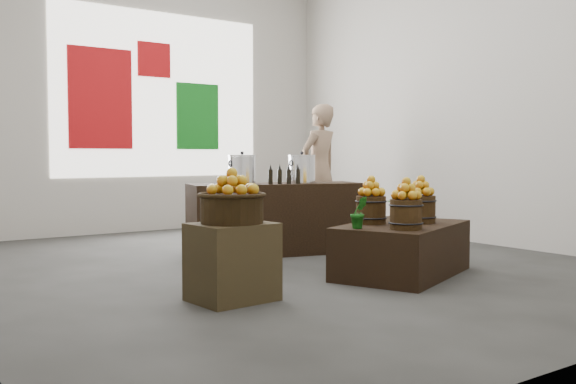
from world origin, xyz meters
TOP-DOWN VIEW (x-y plane):
  - ground at (0.00, 0.00)m, footprint 7.00×7.00m
  - back_wall at (0.00, 3.50)m, footprint 6.00×0.04m
  - back_opening at (0.30, 3.48)m, footprint 3.20×0.02m
  - deco_red_left at (-0.60, 3.47)m, footprint 0.90×0.04m
  - deco_green_right at (0.90, 3.47)m, footprint 0.70×0.04m
  - deco_red_upper at (0.20, 3.47)m, footprint 0.50×0.04m
  - crate at (-1.18, -1.15)m, footprint 0.63×0.53m
  - wicker_basket at (-1.18, -1.15)m, footprint 0.48×0.48m
  - apples_in_basket at (-1.18, -1.15)m, footprint 0.37×0.37m
  - display_table at (0.64, -1.15)m, footprint 1.60×1.31m
  - apple_bucket_front_left at (0.35, -1.48)m, footprint 0.28×0.28m
  - apples_in_bucket_front_left at (0.35, -1.48)m, footprint 0.21×0.21m
  - apple_bucket_front_right at (0.85, -1.18)m, footprint 0.28×0.28m
  - apples_in_bucket_front_right at (0.85, -1.18)m, footprint 0.21×0.21m
  - apple_bucket_rear at (0.41, -0.97)m, footprint 0.28×0.28m
  - apples_in_bucket_rear at (0.41, -0.97)m, footprint 0.21×0.21m
  - herb_garnish_right at (0.91, -0.84)m, footprint 0.29×0.26m
  - herb_garnish_left at (0.06, -1.20)m, footprint 0.19×0.17m
  - counter at (0.41, 0.60)m, footprint 2.04×1.10m
  - stock_pot_left at (0.03, 0.70)m, footprint 0.30×0.30m
  - stock_pot_center at (0.71, 0.52)m, footprint 0.30×0.30m
  - oil_cruets at (0.36, 0.41)m, footprint 0.29×0.12m
  - shopper at (1.91, 1.74)m, footprint 0.74×0.57m

SIDE VIEW (x-z plane):
  - ground at x=0.00m, z-range 0.00..0.00m
  - display_table at x=0.64m, z-range 0.00..0.48m
  - crate at x=-1.18m, z-range 0.00..0.60m
  - counter at x=0.41m, z-range 0.00..0.80m
  - apple_bucket_front_left at x=0.35m, z-range 0.48..0.73m
  - apple_bucket_front_right at x=0.85m, z-range 0.48..0.73m
  - apple_bucket_rear at x=0.41m, z-range 0.48..0.73m
  - herb_garnish_right at x=0.91m, z-range 0.48..0.75m
  - herb_garnish_left at x=0.06m, z-range 0.48..0.76m
  - wicker_basket at x=-1.18m, z-range 0.60..0.81m
  - apples_in_bucket_front_left at x=0.35m, z-range 0.73..0.92m
  - apples_in_bucket_front_right at x=0.85m, z-range 0.73..0.92m
  - apples_in_bucket_rear at x=0.41m, z-range 0.73..0.92m
  - oil_cruets at x=0.36m, z-range 0.80..1.02m
  - shopper at x=1.91m, z-range 0.00..1.82m
  - apples_in_basket at x=-1.18m, z-range 0.81..1.01m
  - stock_pot_left at x=0.03m, z-range 0.80..1.10m
  - stock_pot_center at x=0.71m, z-range 0.80..1.10m
  - deco_green_right at x=0.90m, z-range 1.20..2.20m
  - deco_red_left at x=-0.60m, z-range 1.20..2.60m
  - back_wall at x=0.00m, z-range 0.00..4.00m
  - back_opening at x=0.30m, z-range 0.80..3.20m
  - deco_red_upper at x=0.20m, z-range 2.25..2.75m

